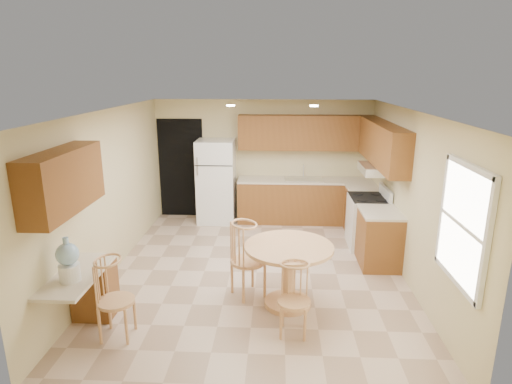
{
  "coord_description": "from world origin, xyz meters",
  "views": [
    {
      "loc": [
        0.3,
        -6.11,
        3.01
      ],
      "look_at": [
        -0.03,
        0.3,
        1.22
      ],
      "focal_mm": 30.0,
      "sensor_mm": 36.0,
      "label": 1
    }
  ],
  "objects_px": {
    "chair_table_b": "(294,296)",
    "chair_desk": "(112,295)",
    "chair_table_a": "(247,255)",
    "water_crock": "(68,261)",
    "refrigerator": "(216,181)",
    "stove": "(368,221)",
    "dining_table": "(288,266)"
  },
  "relations": [
    {
      "from": "chair_table_b",
      "to": "chair_desk",
      "type": "xyz_separation_m",
      "value": [
        -2.06,
        -0.17,
        0.06
      ]
    },
    {
      "from": "chair_table_a",
      "to": "water_crock",
      "type": "height_order",
      "value": "water_crock"
    },
    {
      "from": "chair_desk",
      "to": "refrigerator",
      "type": "bearing_deg",
      "value": 171.32
    },
    {
      "from": "chair_table_a",
      "to": "chair_table_b",
      "type": "xyz_separation_m",
      "value": [
        0.6,
        -0.88,
        -0.11
      ]
    },
    {
      "from": "chair_table_b",
      "to": "water_crock",
      "type": "height_order",
      "value": "water_crock"
    },
    {
      "from": "stove",
      "to": "chair_table_a",
      "type": "distance_m",
      "value": 2.83
    },
    {
      "from": "dining_table",
      "to": "chair_desk",
      "type": "height_order",
      "value": "chair_desk"
    },
    {
      "from": "chair_desk",
      "to": "water_crock",
      "type": "height_order",
      "value": "water_crock"
    },
    {
      "from": "chair_table_b",
      "to": "chair_desk",
      "type": "bearing_deg",
      "value": 8.88
    },
    {
      "from": "refrigerator",
      "to": "water_crock",
      "type": "relative_size",
      "value": 3.32
    },
    {
      "from": "stove",
      "to": "refrigerator",
      "type": "bearing_deg",
      "value": 157.01
    },
    {
      "from": "chair_table_b",
      "to": "chair_table_a",
      "type": "bearing_deg",
      "value": -51.73
    },
    {
      "from": "refrigerator",
      "to": "stove",
      "type": "distance_m",
      "value": 3.15
    },
    {
      "from": "stove",
      "to": "chair_table_b",
      "type": "relative_size",
      "value": 1.24
    },
    {
      "from": "chair_table_a",
      "to": "chair_desk",
      "type": "bearing_deg",
      "value": -87.43
    },
    {
      "from": "chair_desk",
      "to": "chair_table_a",
      "type": "bearing_deg",
      "value": 125.16
    },
    {
      "from": "stove",
      "to": "chair_desk",
      "type": "relative_size",
      "value": 1.12
    },
    {
      "from": "dining_table",
      "to": "refrigerator",
      "type": "bearing_deg",
      "value": 112.89
    },
    {
      "from": "refrigerator",
      "to": "chair_table_a",
      "type": "distance_m",
      "value": 3.32
    },
    {
      "from": "refrigerator",
      "to": "water_crock",
      "type": "bearing_deg",
      "value": -103.81
    },
    {
      "from": "refrigerator",
      "to": "dining_table",
      "type": "height_order",
      "value": "refrigerator"
    },
    {
      "from": "stove",
      "to": "chair_table_a",
      "type": "height_order",
      "value": "stove"
    },
    {
      "from": "refrigerator",
      "to": "stove",
      "type": "xyz_separation_m",
      "value": [
        2.88,
        -1.22,
        -0.39
      ]
    },
    {
      "from": "dining_table",
      "to": "chair_table_a",
      "type": "xyz_separation_m",
      "value": [
        -0.55,
        0.15,
        0.09
      ]
    },
    {
      "from": "chair_table_b",
      "to": "water_crock",
      "type": "relative_size",
      "value": 1.7
    },
    {
      "from": "chair_desk",
      "to": "stove",
      "type": "bearing_deg",
      "value": 130.5
    },
    {
      "from": "dining_table",
      "to": "chair_table_b",
      "type": "bearing_deg",
      "value": -86.1
    },
    {
      "from": "refrigerator",
      "to": "chair_table_a",
      "type": "xyz_separation_m",
      "value": [
        0.86,
        -3.2,
        -0.21
      ]
    },
    {
      "from": "chair_table_a",
      "to": "water_crock",
      "type": "distance_m",
      "value": 2.22
    },
    {
      "from": "chair_desk",
      "to": "water_crock",
      "type": "xyz_separation_m",
      "value": [
        -0.45,
        -0.01,
        0.41
      ]
    },
    {
      "from": "stove",
      "to": "chair_desk",
      "type": "bearing_deg",
      "value": -138.84
    },
    {
      "from": "chair_desk",
      "to": "chair_table_b",
      "type": "bearing_deg",
      "value": 94.16
    }
  ]
}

